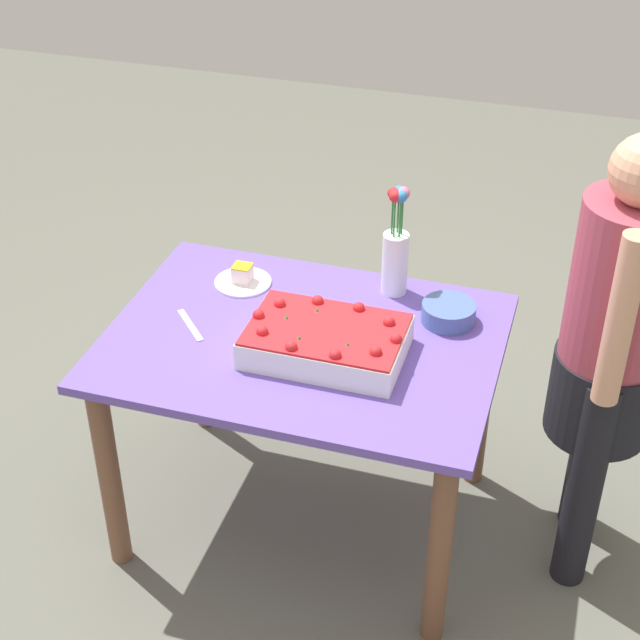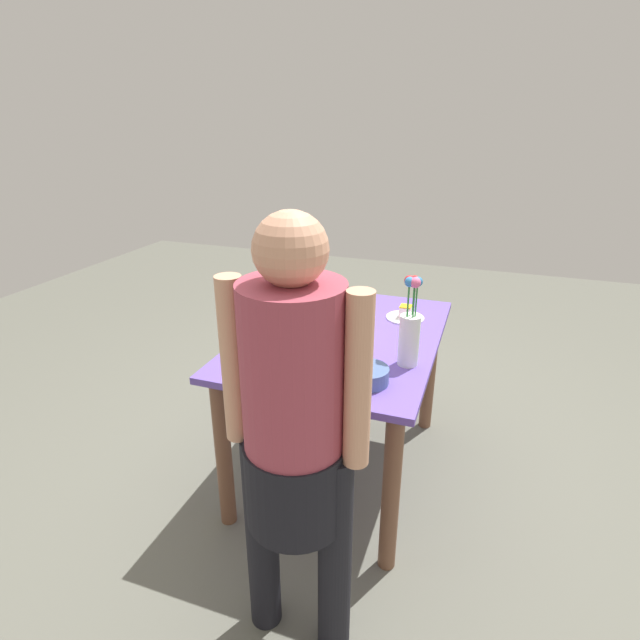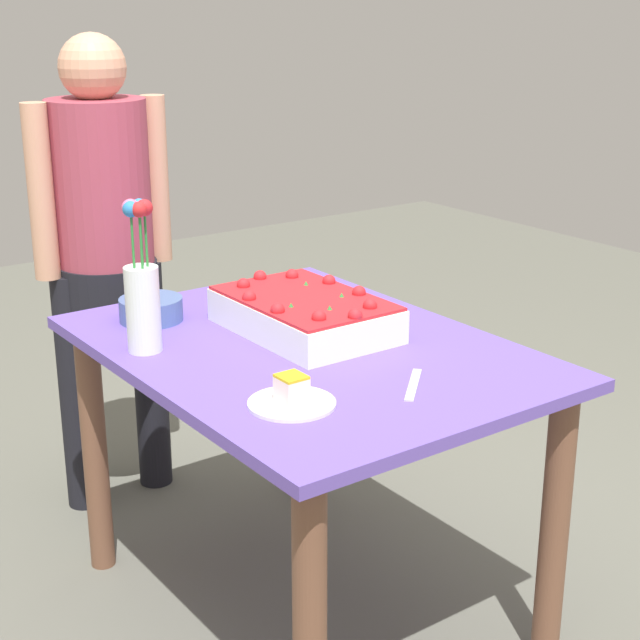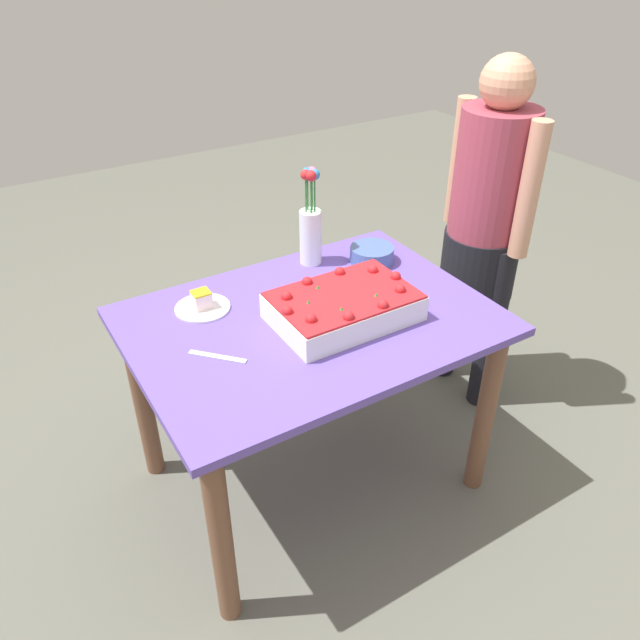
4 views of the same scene
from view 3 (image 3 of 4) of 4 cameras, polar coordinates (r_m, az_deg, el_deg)
ground_plane at (r=2.79m, az=-0.75°, el=-16.30°), size 8.00×8.00×0.00m
dining_table at (r=2.49m, az=-0.81°, el=-4.37°), size 1.20×0.88×0.76m
sheet_cake at (r=2.53m, az=-0.90°, el=0.39°), size 0.47×0.31×0.12m
serving_plate_with_slice at (r=2.09m, az=-1.66°, el=-4.52°), size 0.19×0.19×0.07m
cake_knife at (r=2.21m, az=5.45°, el=-3.77°), size 0.14×0.15×0.00m
flower_vase at (r=2.40m, az=-10.32°, el=1.64°), size 0.08×0.08×0.38m
fruit_bowl at (r=2.66m, az=-9.80°, el=0.62°), size 0.17×0.17×0.06m
person_standing at (r=3.11m, az=-12.41°, el=4.27°), size 0.31×0.45×1.49m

